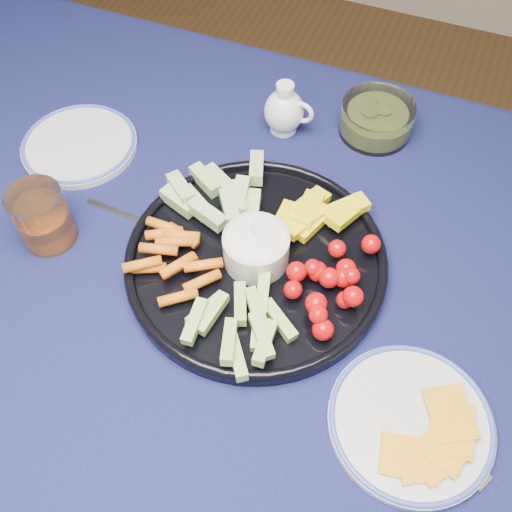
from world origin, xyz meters
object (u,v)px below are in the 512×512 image
at_px(cheese_plate, 411,421).
at_px(pickle_bowl, 376,120).
at_px(dining_table, 183,290).
at_px(side_plate_extra, 79,144).
at_px(juice_tumbler, 44,219).
at_px(creamer_pitcher, 285,111).
at_px(crudite_platter, 255,255).

bearing_deg(cheese_plate, pickle_bowl, 110.28).
distance_m(dining_table, cheese_plate, 0.41).
bearing_deg(side_plate_extra, juice_tumbler, -70.85).
bearing_deg(dining_table, creamer_pitcher, 81.38).
distance_m(pickle_bowl, cheese_plate, 0.53).
bearing_deg(side_plate_extra, pickle_bowl, 26.70).
height_order(cheese_plate, juice_tumbler, juice_tumbler).
height_order(pickle_bowl, side_plate_extra, pickle_bowl).
distance_m(creamer_pitcher, pickle_bowl, 0.16).
relative_size(crudite_platter, cheese_plate, 1.87).
relative_size(crudite_platter, juice_tumbler, 3.98).
height_order(dining_table, pickle_bowl, pickle_bowl).
relative_size(cheese_plate, side_plate_extra, 1.04).
height_order(creamer_pitcher, juice_tumbler, same).
bearing_deg(pickle_bowl, cheese_plate, -69.72).
height_order(crudite_platter, pickle_bowl, crudite_platter).
relative_size(crudite_platter, side_plate_extra, 1.95).
bearing_deg(cheese_plate, side_plate_extra, 157.87).
bearing_deg(pickle_bowl, creamer_pitcher, -160.12).
xyz_separation_m(cheese_plate, juice_tumbler, (-0.58, 0.08, 0.03)).
bearing_deg(dining_table, side_plate_extra, 150.36).
bearing_deg(side_plate_extra, dining_table, -29.64).
bearing_deg(pickle_bowl, crudite_platter, -104.40).
relative_size(pickle_bowl, juice_tumbler, 1.30).
bearing_deg(juice_tumbler, creamer_pitcher, 55.51).
bearing_deg(pickle_bowl, side_plate_extra, -153.30).
height_order(pickle_bowl, juice_tumbler, juice_tumbler).
distance_m(juice_tumbler, side_plate_extra, 0.20).
bearing_deg(crudite_platter, dining_table, -161.60).
xyz_separation_m(cheese_plate, side_plate_extra, (-0.65, 0.26, -0.00)).
bearing_deg(juice_tumbler, dining_table, 9.71).
distance_m(dining_table, side_plate_extra, 0.32).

